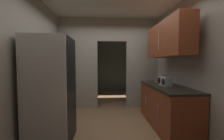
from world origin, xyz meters
TOP-DOWN VIEW (x-y plane):
  - ground at (0.00, 0.00)m, footprint 20.00×20.00m
  - kitchen_overhead_slab at (0.00, 0.47)m, footprint 3.43×7.14m
  - kitchen_partition at (-0.03, 1.57)m, footprint 3.03×0.12m
  - adjoining_room_shell at (0.00, 3.54)m, footprint 3.03×2.98m
  - kitchen_flank_left at (-1.56, -0.46)m, footprint 0.10×4.07m
  - kitchen_flank_right at (1.56, -0.46)m, footprint 0.10×4.07m
  - refrigerator at (-1.08, -0.34)m, footprint 0.70×0.79m
  - lower_cabinet_run at (1.18, 0.14)m, footprint 0.67×1.76m
  - upper_cabinet_counterside at (1.18, 0.14)m, footprint 0.36×1.58m
  - boombox at (1.15, 0.13)m, footprint 0.18×0.36m
  - book_stack at (1.15, 0.52)m, footprint 0.14×0.16m

SIDE VIEW (x-z plane):
  - ground at x=0.00m, z-range 0.00..0.00m
  - lower_cabinet_run at x=1.18m, z-range 0.00..0.90m
  - refrigerator at x=-1.08m, z-range 0.00..1.83m
  - book_stack at x=1.15m, z-range 0.90..0.98m
  - boombox at x=1.15m, z-range 0.89..1.11m
  - adjoining_room_shell at x=0.00m, z-range 0.00..2.74m
  - kitchen_flank_left at x=-1.56m, z-range 0.00..2.74m
  - kitchen_flank_right at x=1.56m, z-range 0.00..2.74m
  - kitchen_partition at x=-0.03m, z-range 0.10..2.84m
  - upper_cabinet_counterside at x=1.18m, z-range 1.52..2.25m
  - kitchen_overhead_slab at x=0.00m, z-range 2.74..2.80m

